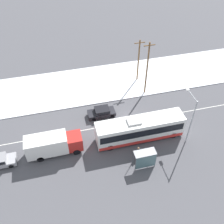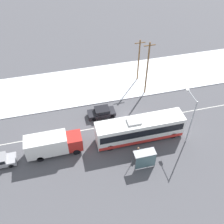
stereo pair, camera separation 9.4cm
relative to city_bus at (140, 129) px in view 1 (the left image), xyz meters
name	(u,v)px [view 1 (the left image)]	position (x,y,z in m)	size (l,w,h in m)	color
ground_plane	(126,122)	(-0.87, 3.27, -1.76)	(120.00, 120.00, 0.00)	#4C4C51
snow_lot	(110,82)	(-0.87, 13.60, -1.70)	(80.00, 10.38, 0.12)	white
lane_marking_center	(126,122)	(-0.87, 3.27, -1.76)	(60.00, 0.12, 0.00)	silver
city_bus	(140,129)	(0.00, 0.00, 0.00)	(12.05, 2.57, 3.60)	white
box_truck	(53,144)	(-11.72, 0.28, -0.07)	(7.24, 2.30, 3.04)	silver
sedan_car	(102,112)	(-4.09, 5.59, -0.97)	(4.11, 1.80, 1.43)	black
pedestrian_at_stop	(138,151)	(-1.16, -3.03, -0.66)	(0.64, 0.29, 1.78)	#23232D
bus_shelter	(145,158)	(-0.83, -4.69, -0.09)	(2.72, 1.20, 2.40)	gray
streetlamp	(191,114)	(6.14, -1.55, 2.93)	(0.36, 3.04, 7.33)	#9EA3A8
utility_pole_roadside	(147,68)	(4.07, 9.28, 3.10)	(1.80, 0.24, 9.34)	brown
utility_pole_snowlot	(138,60)	(3.99, 13.09, 2.29)	(1.80, 0.24, 7.73)	brown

